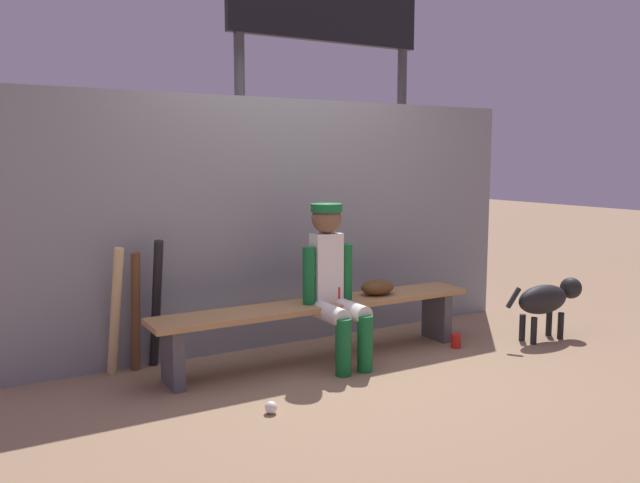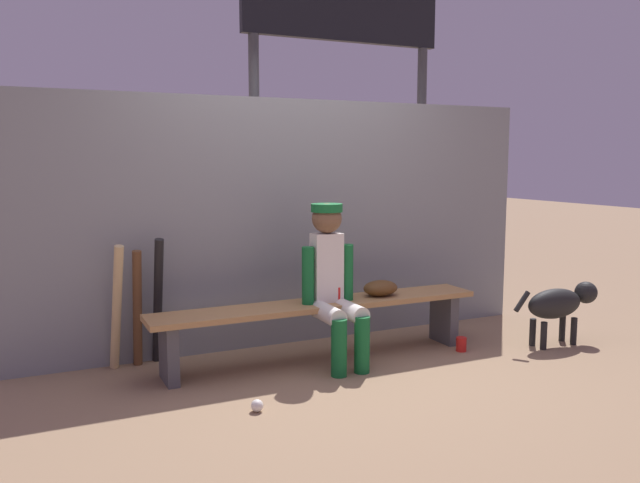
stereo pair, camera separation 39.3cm
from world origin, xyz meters
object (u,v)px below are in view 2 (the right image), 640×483
scoreboard (349,40)px  cup_on_bench (337,294)px  bat_wood_dark (137,309)px  baseball (257,406)px  player_seated (333,278)px  bat_aluminum_black (158,301)px  bat_wood_natural (117,308)px  baseball_glove (380,288)px  cup_on_ground (461,344)px  dugout_bench (320,315)px  dog (560,303)px

scoreboard → cup_on_bench: bearing=-120.1°
bat_wood_dark → baseball: 1.31m
bat_wood_dark → baseball: size_ratio=11.53×
player_seated → bat_aluminum_black: bearing=156.1°
bat_wood_dark → bat_wood_natural: 0.16m
bat_aluminum_black → baseball: 1.26m
baseball_glove → bat_wood_natural: size_ratio=0.30×
cup_on_ground → bat_wood_dark: bearing=163.6°
dugout_bench → cup_on_ground: bearing=-13.9°
player_seated → baseball_glove: 0.49m
player_seated → bat_wood_natural: (-1.45, 0.47, -0.17)m
dugout_bench → cup_on_ground: size_ratio=23.04×
bat_wood_dark → bat_wood_natural: (-0.15, -0.06, 0.03)m
bat_aluminum_black → bat_wood_natural: bearing=-171.8°
dugout_bench → scoreboard: 3.04m
bat_aluminum_black → cup_on_bench: (1.23, -0.43, 0.03)m
player_seated → bat_aluminum_black: size_ratio=1.23×
bat_wood_dark → baseball: bearing=-67.1°
dugout_bench → bat_wood_natural: (-1.39, 0.36, 0.11)m
dugout_bench → bat_wood_natural: bat_wood_natural is taller
bat_wood_natural → cup_on_ground: bat_wood_natural is taller
cup_on_bench → dog: (1.79, -0.42, -0.16)m
dugout_bench → dog: size_ratio=3.01×
cup_on_ground → scoreboard: scoreboard is taller
player_seated → bat_aluminum_black: (-1.16, 0.51, -0.16)m
bat_wood_natural → dugout_bench: bearing=-14.5°
cup_on_ground → baseball: bearing=-166.0°
player_seated → scoreboard: (1.04, 1.75, 2.02)m
baseball_glove → bat_wood_dark: 1.81m
baseball → scoreboard: 3.99m
baseball_glove → dog: baseball_glove is taller
dugout_bench → bat_wood_dark: bat_wood_dark is taller
cup_on_ground → dugout_bench: bearing=166.1°
baseball_glove → cup_on_ground: baseball_glove is taller
cup_on_bench → scoreboard: size_ratio=0.03×
player_seated → cup_on_bench: player_seated is taller
bat_aluminum_black → cup_on_ground: bearing=-17.1°
bat_aluminum_black → cup_on_ground: size_ratio=8.61×
scoreboard → dog: bearing=-68.6°
bat_wood_dark → scoreboard: 3.46m
bat_wood_dark → cup_on_ground: 2.46m
bat_wood_dark → baseball_glove: bearing=-13.3°
bat_wood_dark → dugout_bench: bearing=-18.5°
dugout_bench → bat_aluminum_black: bat_aluminum_black is taller
player_seated → baseball: (-0.81, -0.62, -0.59)m
bat_aluminum_black → cup_on_ground: 2.33m
player_seated → scoreboard: bearing=59.3°
player_seated → dog: player_seated is taller
dugout_bench → baseball_glove: size_ratio=9.05×
dugout_bench → scoreboard: size_ratio=0.68×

